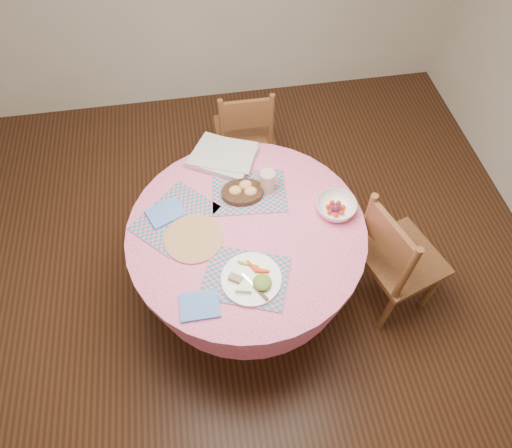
% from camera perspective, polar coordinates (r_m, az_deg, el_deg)
% --- Properties ---
extents(ground, '(4.00, 4.00, 0.00)m').
position_cam_1_polar(ground, '(2.99, -0.96, -8.74)').
color(ground, '#331C0F').
rests_on(ground, ground).
extents(room_envelope, '(4.01, 4.01, 2.71)m').
position_cam_1_polar(room_envelope, '(1.64, -1.83, 18.88)').
color(room_envelope, silver).
rests_on(room_envelope, ground).
extents(dining_table, '(1.24, 1.24, 0.75)m').
position_cam_1_polar(dining_table, '(2.50, -1.13, -3.10)').
color(dining_table, pink).
rests_on(dining_table, ground).
extents(chair_right, '(0.52, 0.53, 0.92)m').
position_cam_1_polar(chair_right, '(2.67, 17.07, -4.10)').
color(chair_right, brown).
rests_on(chair_right, ground).
extents(chair_back, '(0.40, 0.38, 0.85)m').
position_cam_1_polar(chair_back, '(3.24, -1.41, 11.31)').
color(chair_back, brown).
rests_on(chair_back, ground).
extents(placemat_front, '(0.48, 0.42, 0.01)m').
position_cam_1_polar(placemat_front, '(2.19, -1.27, -6.69)').
color(placemat_front, '#157773').
rests_on(placemat_front, dining_table).
extents(placemat_left, '(0.50, 0.49, 0.01)m').
position_cam_1_polar(placemat_left, '(2.41, -10.11, 0.79)').
color(placemat_left, '#157773').
rests_on(placemat_left, dining_table).
extents(placemat_back, '(0.42, 0.33, 0.01)m').
position_cam_1_polar(placemat_back, '(2.48, -0.87, 4.00)').
color(placemat_back, '#157773').
rests_on(placemat_back, dining_table).
extents(wicker_trivet, '(0.30, 0.30, 0.01)m').
position_cam_1_polar(wicker_trivet, '(2.32, -7.79, -1.80)').
color(wicker_trivet, olive).
rests_on(wicker_trivet, dining_table).
extents(napkin_near, '(0.18, 0.14, 0.01)m').
position_cam_1_polar(napkin_near, '(2.13, -7.06, -10.09)').
color(napkin_near, '#507ACF').
rests_on(napkin_near, dining_table).
extents(napkin_far, '(0.22, 0.20, 0.01)m').
position_cam_1_polar(napkin_far, '(2.43, -11.26, 1.38)').
color(napkin_far, '#507ACF').
rests_on(napkin_far, placemat_left).
extents(dinner_plate, '(0.29, 0.29, 0.05)m').
position_cam_1_polar(dinner_plate, '(2.16, -0.40, -6.86)').
color(dinner_plate, white).
rests_on(dinner_plate, placemat_front).
extents(bread_bowl, '(0.23, 0.23, 0.08)m').
position_cam_1_polar(bread_bowl, '(2.45, -1.64, 4.12)').
color(bread_bowl, black).
rests_on(bread_bowl, placemat_back).
extents(latte_mug, '(0.12, 0.08, 0.13)m').
position_cam_1_polar(latte_mug, '(2.44, 1.51, 5.35)').
color(latte_mug, tan).
rests_on(latte_mug, placemat_back).
extents(fruit_bowl, '(0.23, 0.23, 0.07)m').
position_cam_1_polar(fruit_bowl, '(2.41, 9.96, 2.07)').
color(fruit_bowl, white).
rests_on(fruit_bowl, dining_table).
extents(newspaper_stack, '(0.43, 0.41, 0.04)m').
position_cam_1_polar(newspaper_stack, '(2.63, -4.11, 8.43)').
color(newspaper_stack, silver).
rests_on(newspaper_stack, dining_table).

